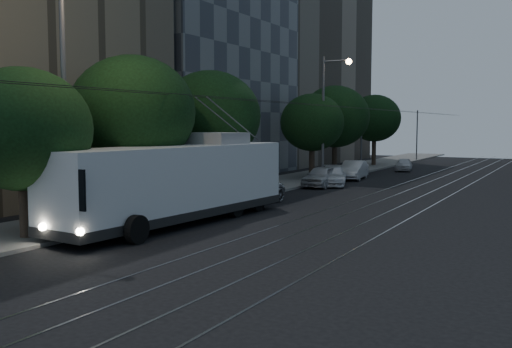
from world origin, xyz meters
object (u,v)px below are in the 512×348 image
object	(u,v)px
car_white_d	(404,165)
car_white_a	(321,176)
trolleybus	(179,182)
streetlamp_near	(71,60)
pickup_silver	(244,191)
car_white_b	(332,176)
car_white_c	(353,170)
streetlamp_far	(328,107)

from	to	relation	value
car_white_d	car_white_a	bearing A→B (deg)	-106.38
trolleybus	car_white_a	bearing A→B (deg)	94.74
trolleybus	streetlamp_near	size ratio (longest dim) A/B	1.17
pickup_silver	car_white_a	size ratio (longest dim) A/B	1.24
car_white_b	streetlamp_near	xyz separation A→B (m)	(-1.55, -22.45, 6.09)
pickup_silver	car_white_c	size ratio (longest dim) A/B	1.19
car_white_b	streetlamp_far	size ratio (longest dim) A/B	0.50
trolleybus	streetlamp_far	xyz separation A→B (m)	(-0.97, 19.47, 3.83)
car_white_a	car_white_b	world-z (taller)	car_white_a
pickup_silver	streetlamp_far	size ratio (longest dim) A/B	0.57
car_white_c	streetlamp_far	bearing A→B (deg)	-110.44
car_white_b	streetlamp_near	distance (m)	23.31
car_white_c	pickup_silver	bearing A→B (deg)	-98.67
streetlamp_near	streetlamp_far	xyz separation A→B (m)	(0.57, 23.98, -1.12)
car_white_a	streetlamp_far	xyz separation A→B (m)	(-0.68, 2.78, 4.92)
car_white_c	streetlamp_near	world-z (taller)	streetlamp_near
car_white_d	streetlamp_far	distance (m)	14.63
car_white_a	streetlamp_near	world-z (taller)	streetlamp_near
streetlamp_near	streetlamp_far	size ratio (longest dim) A/B	1.22
trolleybus	car_white_b	distance (m)	17.97
pickup_silver	car_white_c	bearing A→B (deg)	91.66
car_white_d	pickup_silver	bearing A→B (deg)	-104.87
streetlamp_far	trolleybus	bearing A→B (deg)	-87.14
car_white_d	trolleybus	bearing A→B (deg)	-103.38
car_white_b	car_white_c	size ratio (longest dim) A/B	1.05
car_white_c	car_white_d	size ratio (longest dim) A/B	1.27
car_white_d	streetlamp_near	world-z (taller)	streetlamp_near
trolleybus	streetlamp_near	world-z (taller)	streetlamp_near
pickup_silver	car_white_a	world-z (taller)	pickup_silver
car_white_a	streetlamp_near	xyz separation A→B (m)	(-1.25, -21.21, 6.05)
streetlamp_near	car_white_c	bearing A→B (deg)	87.17
pickup_silver	streetlamp_near	distance (m)	12.55
car_white_c	streetlamp_near	bearing A→B (deg)	-100.50
car_white_a	car_white_c	bearing A→B (deg)	86.25
streetlamp_far	car_white_c	bearing A→B (deg)	77.23
pickup_silver	car_white_c	xyz separation A→B (m)	(0.29, 16.50, -0.00)
trolleybus	car_white_a	distance (m)	16.73
pickup_silver	streetlamp_near	world-z (taller)	streetlamp_near
car_white_a	pickup_silver	bearing A→B (deg)	-93.82
car_white_b	streetlamp_near	bearing A→B (deg)	-113.06
pickup_silver	streetlamp_near	bearing A→B (deg)	-92.91
car_white_c	trolleybus	bearing A→B (deg)	-97.20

